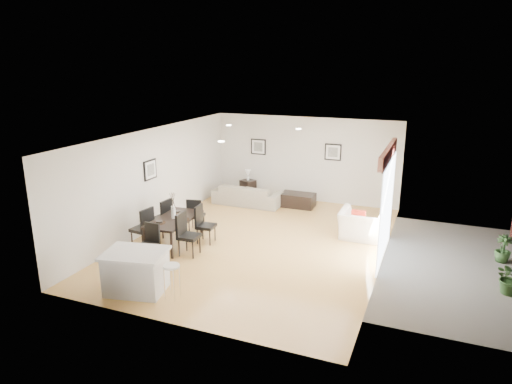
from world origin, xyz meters
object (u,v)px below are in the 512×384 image
at_px(dining_table, 174,221).
at_px(coffee_table, 298,200).
at_px(side_table, 248,188).
at_px(armchair, 363,225).
at_px(dining_chair_head, 150,240).
at_px(dining_chair_foot, 195,213).
at_px(sofa, 248,195).
at_px(dining_chair_wfar, 163,216).
at_px(dining_chair_enear, 186,232).
at_px(bar_stool, 172,270).
at_px(kitchen_island, 136,271).
at_px(dining_chair_efar, 203,222).
at_px(dining_chair_wnear, 144,226).

height_order(dining_table, coffee_table, dining_table).
distance_m(dining_table, side_table, 4.61).
relative_size(armchair, dining_chair_head, 1.30).
bearing_deg(dining_table, dining_chair_foot, 86.60).
bearing_deg(side_table, dining_chair_foot, -89.96).
height_order(sofa, dining_table, dining_table).
bearing_deg(coffee_table, dining_chair_wfar, -124.48).
distance_m(dining_chair_enear, coffee_table, 4.72).
bearing_deg(coffee_table, sofa, -166.73).
bearing_deg(bar_stool, kitchen_island, 180.00).
bearing_deg(coffee_table, dining_chair_efar, -110.43).
bearing_deg(dining_chair_wnear, kitchen_island, 38.18).
xyz_separation_m(dining_chair_foot, coffee_table, (1.89, 3.08, -0.29)).
bearing_deg(bar_stool, dining_chair_foot, 112.36).
xyz_separation_m(dining_chair_efar, bar_stool, (0.82, -2.73, 0.06)).
relative_size(dining_chair_head, coffee_table, 0.83).
relative_size(dining_chair_head, kitchen_island, 0.65).
bearing_deg(sofa, dining_chair_efar, 93.94).
relative_size(dining_chair_wfar, dining_chair_head, 1.12).
bearing_deg(kitchen_island, coffee_table, 66.35).
distance_m(sofa, bar_stool, 6.14).
relative_size(armchair, coffee_table, 1.09).
relative_size(dining_chair_enear, dining_chair_efar, 1.06).
relative_size(dining_chair_wnear, kitchen_island, 0.75).
bearing_deg(sofa, dining_chair_wnear, 77.60).
xyz_separation_m(armchair, dining_chair_enear, (-3.65, -2.55, 0.19)).
height_order(dining_chair_wnear, coffee_table, dining_chair_wnear).
relative_size(dining_table, coffee_table, 1.60).
xyz_separation_m(sofa, dining_chair_wfar, (-0.94, -3.32, 0.23)).
bearing_deg(dining_chair_wfar, armchair, 113.75).
bearing_deg(dining_chair_head, coffee_table, 73.32).
xyz_separation_m(dining_chair_wfar, kitchen_island, (1.15, -2.73, -0.13)).
bearing_deg(sofa, dining_chair_foot, 82.94).
bearing_deg(dining_chair_wfar, kitchen_island, 26.75).
bearing_deg(side_table, dining_chair_efar, -82.37).
bearing_deg(dining_chair_wfar, dining_chair_head, 25.97).
distance_m(dining_table, dining_chair_wnear, 0.71).
bearing_deg(dining_chair_enear, dining_table, 52.25).
bearing_deg(bar_stool, dining_table, 120.88).
distance_m(coffee_table, bar_stool, 6.46).
xyz_separation_m(armchair, kitchen_island, (-3.64, -4.46, 0.05)).
xyz_separation_m(dining_chair_efar, side_table, (-0.56, 4.19, -0.26)).
height_order(armchair, side_table, armchair).
xyz_separation_m(dining_table, dining_chair_head, (0.00, -1.02, -0.13)).
distance_m(armchair, dining_chair_efar, 4.04).
distance_m(armchair, dining_chair_enear, 4.45).
xyz_separation_m(dining_chair_wnear, side_table, (0.59, 5.02, -0.28)).
bearing_deg(dining_chair_head, dining_chair_wnear, 137.60).
bearing_deg(dining_chair_foot, sofa, -109.45).
bearing_deg(kitchen_island, dining_chair_foot, 87.55).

